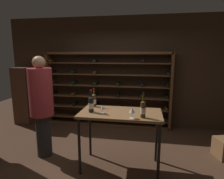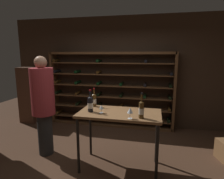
% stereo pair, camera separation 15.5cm
% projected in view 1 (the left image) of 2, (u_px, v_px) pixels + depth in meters
% --- Properties ---
extents(ground_plane, '(9.95, 9.95, 0.00)m').
position_uv_depth(ground_plane, '(100.00, 161.00, 3.35)').
color(ground_plane, '#472D1E').
extents(back_wall, '(5.93, 0.10, 2.83)m').
position_uv_depth(back_wall, '(117.00, 72.00, 5.00)').
color(back_wall, '#3D2B1E').
rests_on(back_wall, ground).
extents(wine_rack, '(3.25, 0.32, 1.93)m').
position_uv_depth(wine_rack, '(107.00, 90.00, 4.92)').
color(wine_rack, brown).
rests_on(wine_rack, ground).
extents(tasting_table, '(1.30, 0.69, 0.96)m').
position_uv_depth(tasting_table, '(120.00, 118.00, 3.03)').
color(tasting_table, brown).
rests_on(tasting_table, ground).
extents(person_bystander_dark_jacket, '(0.41, 0.41, 1.84)m').
position_uv_depth(person_bystander_dark_jacket, '(42.00, 103.00, 3.39)').
color(person_bystander_dark_jacket, '#262626').
rests_on(person_bystander_dark_jacket, ground).
extents(display_cabinet, '(0.44, 0.36, 1.53)m').
position_uv_depth(display_cabinet, '(23.00, 96.00, 5.13)').
color(display_cabinet, '#4C2D1E').
rests_on(display_cabinet, ground).
extents(wine_bottle_amber_reserve, '(0.08, 0.08, 0.37)m').
position_uv_depth(wine_bottle_amber_reserve, '(143.00, 109.00, 2.73)').
color(wine_bottle_amber_reserve, '#4C3314').
rests_on(wine_bottle_amber_reserve, tasting_table).
extents(wine_bottle_gold_foil, '(0.08, 0.08, 0.33)m').
position_uv_depth(wine_bottle_gold_foil, '(94.00, 100.00, 3.33)').
color(wine_bottle_gold_foil, '#4C3314').
rests_on(wine_bottle_gold_foil, tasting_table).
extents(wine_bottle_black_capsule, '(0.09, 0.09, 0.36)m').
position_uv_depth(wine_bottle_black_capsule, '(91.00, 104.00, 3.00)').
color(wine_bottle_black_capsule, black).
rests_on(wine_bottle_black_capsule, tasting_table).
extents(wine_glass_stemmed_right, '(0.08, 0.08, 0.16)m').
position_uv_depth(wine_glass_stemmed_right, '(132.00, 111.00, 2.70)').
color(wine_glass_stemmed_right, silver).
rests_on(wine_glass_stemmed_right, tasting_table).
extents(wine_glass_stemmed_center, '(0.07, 0.07, 0.13)m').
position_uv_depth(wine_glass_stemmed_center, '(102.00, 108.00, 2.95)').
color(wine_glass_stemmed_center, silver).
rests_on(wine_glass_stemmed_center, tasting_table).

